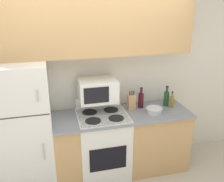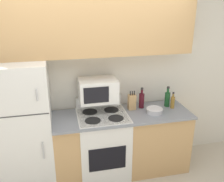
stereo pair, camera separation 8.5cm
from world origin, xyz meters
The scene contains 11 objects.
wall_back centered at (0.00, 0.66, 1.27)m, with size 8.00×0.05×2.55m.
lower_cabinets centered at (0.33, 0.31, 0.46)m, with size 1.88×0.65×0.91m.
refrigerator centered at (-0.94, 0.31, 0.85)m, with size 0.65×0.65×1.70m.
upper_cabinets centered at (0.00, 0.46, 2.07)m, with size 2.54×0.34×0.73m.
stove centered at (0.05, 0.29, 0.48)m, with size 0.68×0.63×1.08m.
microwave centered at (0.01, 0.41, 1.24)m, with size 0.50×0.36×0.30m.
knife_block centered at (0.50, 0.41, 1.02)m, with size 0.10×0.08×0.28m.
bowl centered at (0.76, 0.22, 0.95)m, with size 0.23×0.23×0.07m.
bottle_wine_red centered at (0.65, 0.44, 1.03)m, with size 0.08×0.08×0.30m.
bottle_wine_green centered at (1.03, 0.40, 1.03)m, with size 0.08×0.08×0.30m.
bottle_vinegar centered at (1.07, 0.32, 1.01)m, with size 0.06×0.06×0.24m.
Camera 2 is at (-0.49, -2.67, 2.39)m, focal length 40.00 mm.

